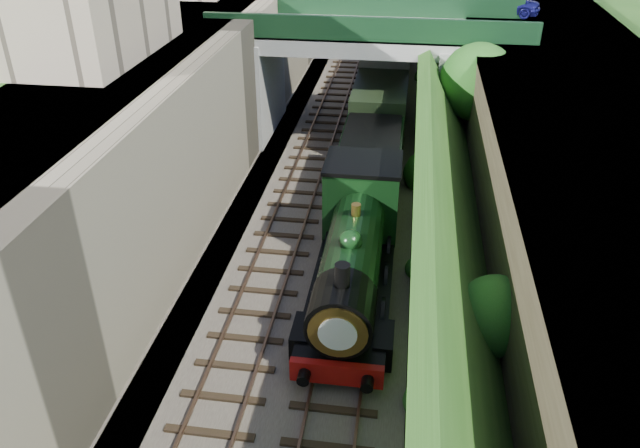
{
  "coord_description": "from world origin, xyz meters",
  "views": [
    {
      "loc": [
        2.63,
        -9.14,
        13.55
      ],
      "look_at": [
        0.0,
        8.98,
        2.92
      ],
      "focal_mm": 35.0,
      "sensor_mm": 36.0,
      "label": 1
    }
  ],
  "objects_px": {
    "tree": "(480,84)",
    "car_blue": "(502,2)",
    "locomotive": "(354,252)",
    "tender": "(370,170)",
    "road_bridge": "(378,67)"
  },
  "relations": [
    {
      "from": "road_bridge",
      "to": "locomotive",
      "type": "bearing_deg",
      "value": -89.03
    },
    {
      "from": "car_blue",
      "to": "tender",
      "type": "distance_m",
      "value": 13.99
    },
    {
      "from": "locomotive",
      "to": "tender",
      "type": "xyz_separation_m",
      "value": [
        -0.0,
        7.36,
        -0.27
      ]
    },
    {
      "from": "car_blue",
      "to": "locomotive",
      "type": "xyz_separation_m",
      "value": [
        -6.22,
        -18.7,
        -5.05
      ]
    },
    {
      "from": "tree",
      "to": "locomotive",
      "type": "bearing_deg",
      "value": -113.38
    },
    {
      "from": "road_bridge",
      "to": "tree",
      "type": "relative_size",
      "value": 2.42
    },
    {
      "from": "locomotive",
      "to": "tender",
      "type": "relative_size",
      "value": 1.7
    },
    {
      "from": "road_bridge",
      "to": "tender",
      "type": "relative_size",
      "value": 2.67
    },
    {
      "from": "road_bridge",
      "to": "tree",
      "type": "distance_m",
      "value": 6.49
    },
    {
      "from": "tree",
      "to": "car_blue",
      "type": "relative_size",
      "value": 1.62
    },
    {
      "from": "tree",
      "to": "car_blue",
      "type": "height_order",
      "value": "car_blue"
    },
    {
      "from": "tree",
      "to": "locomotive",
      "type": "distance_m",
      "value": 12.19
    },
    {
      "from": "road_bridge",
      "to": "locomotive",
      "type": "distance_m",
      "value": 15.2
    },
    {
      "from": "road_bridge",
      "to": "tree",
      "type": "xyz_separation_m",
      "value": [
        4.97,
        -4.14,
        0.57
      ]
    },
    {
      "from": "road_bridge",
      "to": "tree",
      "type": "height_order",
      "value": "road_bridge"
    }
  ]
}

